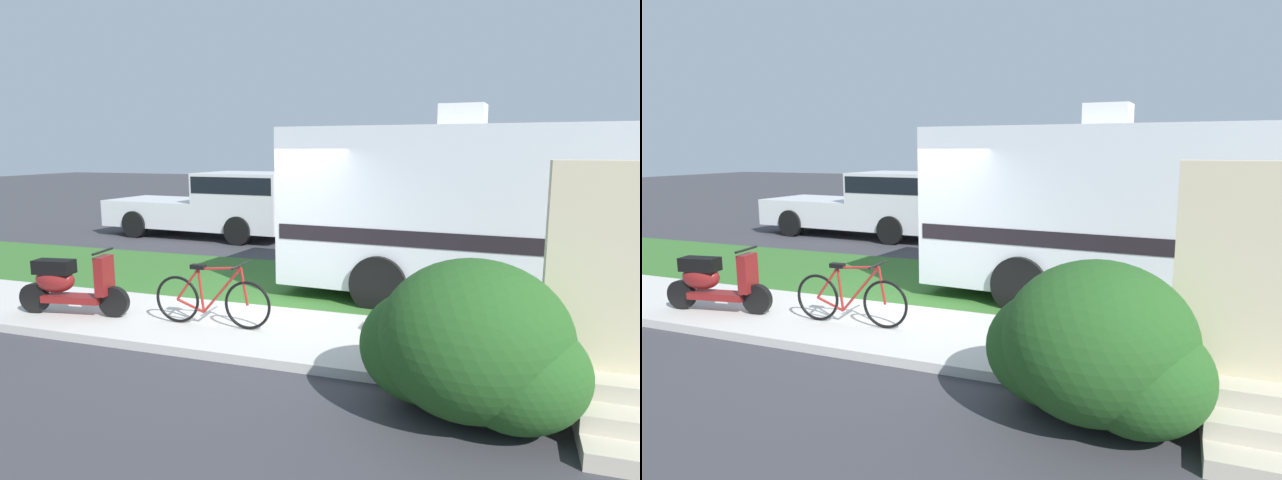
{
  "view_description": "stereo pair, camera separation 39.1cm",
  "coord_description": "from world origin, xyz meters",
  "views": [
    {
      "loc": [
        3.53,
        -7.69,
        2.5
      ],
      "look_at": [
        0.83,
        0.3,
        1.1
      ],
      "focal_mm": 30.94,
      "sensor_mm": 36.0,
      "label": 1
    },
    {
      "loc": [
        3.9,
        -7.55,
        2.5
      ],
      "look_at": [
        0.83,
        0.3,
        1.1
      ],
      "focal_mm": 30.94,
      "sensor_mm": 36.0,
      "label": 2
    }
  ],
  "objects": [
    {
      "name": "ground_plane",
      "position": [
        0.0,
        0.0,
        0.0
      ],
      "size": [
        80.0,
        80.0,
        0.0
      ],
      "primitive_type": "plane",
      "color": "#38383D"
    },
    {
      "name": "sidewalk",
      "position": [
        0.0,
        -1.2,
        0.06
      ],
      "size": [
        24.0,
        2.0,
        0.12
      ],
      "color": "beige",
      "rests_on": "ground"
    },
    {
      "name": "pickup_truck_far",
      "position": [
        6.28,
        9.08,
        0.98
      ],
      "size": [
        5.19,
        2.3,
        1.85
      ],
      "color": "maroon",
      "rests_on": "ground"
    },
    {
      "name": "bicycle",
      "position": [
        -0.16,
        -1.33,
        0.49
      ],
      "size": [
        1.71,
        0.52,
        0.88
      ],
      "color": "black",
      "rests_on": "ground"
    },
    {
      "name": "pickup_truck_near",
      "position": [
        -4.1,
        6.13,
        0.98
      ],
      "size": [
        5.7,
        2.37,
        1.85
      ],
      "color": "silver",
      "rests_on": "ground"
    },
    {
      "name": "motorhome_rv",
      "position": [
        4.1,
        1.47,
        1.58
      ],
      "size": [
        7.94,
        3.15,
        3.34
      ],
      "color": "silver",
      "rests_on": "ground"
    },
    {
      "name": "grass_strip",
      "position": [
        0.0,
        1.5,
        0.04
      ],
      "size": [
        24.0,
        3.4,
        0.08
      ],
      "color": "#336628",
      "rests_on": "ground"
    },
    {
      "name": "scooter",
      "position": [
        -2.38,
        -1.53,
        0.58
      ],
      "size": [
        1.69,
        0.57,
        0.97
      ],
      "color": "black",
      "rests_on": "ground"
    },
    {
      "name": "bush_by_porch",
      "position": [
        3.28,
        -2.68,
        0.7
      ],
      "size": [
        2.1,
        1.57,
        1.49
      ],
      "color": "#23511E",
      "rests_on": "ground"
    }
  ]
}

